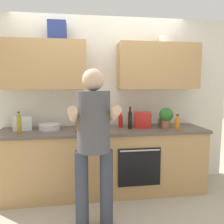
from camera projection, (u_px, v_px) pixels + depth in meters
ground_plane at (104, 191)px, 3.16m from camera, size 12.00×12.00×0.00m
back_wall_unit at (102, 86)px, 3.24m from camera, size 4.00×0.38×2.50m
counter at (104, 161)px, 3.10m from camera, size 2.84×0.67×0.90m
person_standing at (94, 136)px, 2.26m from camera, size 0.49×0.45×1.67m
bottle_syrup at (78, 123)px, 2.81m from camera, size 0.06×0.06×0.31m
bottle_juice at (177, 123)px, 3.03m from camera, size 0.07×0.07×0.21m
bottle_soy at (130, 120)px, 3.06m from camera, size 0.05×0.05×0.31m
bottle_hotsauce at (121, 121)px, 3.18m from camera, size 0.06×0.06×0.22m
bottle_oil at (19, 124)px, 2.74m from camera, size 0.05×0.05×0.28m
cup_stoneware at (161, 122)px, 3.29m from camera, size 0.08×0.08×0.11m
mixing_bowl at (49, 127)px, 3.03m from camera, size 0.28×0.28×0.08m
knife_block at (91, 122)px, 3.03m from camera, size 0.10×0.14×0.27m
potted_herb at (166, 116)px, 3.12m from camera, size 0.20×0.20×0.29m
grocery_bag_produce at (23, 124)px, 2.99m from camera, size 0.27×0.21×0.17m
grocery_bag_crisps at (142, 120)px, 3.19m from camera, size 0.27×0.24×0.21m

